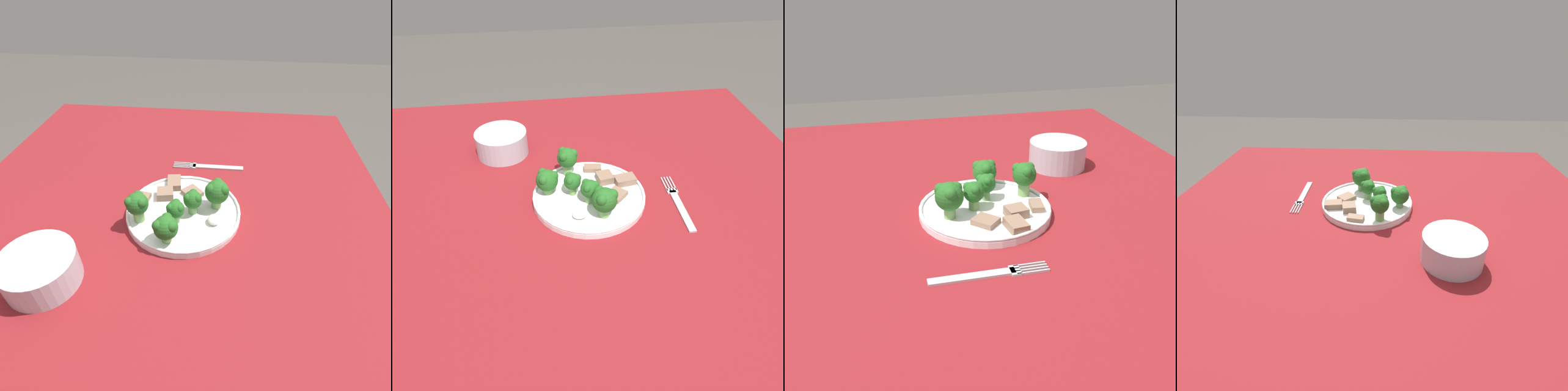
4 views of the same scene
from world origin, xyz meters
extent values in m
cube|color=maroon|center=(0.00, 0.00, 0.75)|extent=(1.17, 0.96, 0.03)
cylinder|color=brown|center=(-0.53, -0.42, 0.37)|extent=(0.06, 0.06, 0.74)
cylinder|color=brown|center=(-0.53, 0.42, 0.37)|extent=(0.06, 0.06, 0.74)
cylinder|color=white|center=(0.05, -0.03, 0.77)|extent=(0.24, 0.24, 0.01)
torus|color=white|center=(0.05, -0.03, 0.78)|extent=(0.24, 0.24, 0.01)
cube|color=#B2B2B7|center=(0.23, -0.10, 0.77)|extent=(0.02, 0.13, 0.00)
cube|color=#B2B2B7|center=(0.23, -0.03, 0.77)|extent=(0.02, 0.02, 0.00)
cube|color=#B2B2B7|center=(0.24, -0.01, 0.77)|extent=(0.00, 0.05, 0.00)
cube|color=#B2B2B7|center=(0.23, -0.01, 0.77)|extent=(0.00, 0.05, 0.00)
cube|color=#B2B2B7|center=(0.23, -0.01, 0.77)|extent=(0.00, 0.05, 0.00)
cube|color=#B2B2B7|center=(0.22, -0.01, 0.77)|extent=(0.00, 0.05, 0.00)
cylinder|color=#B7BCC6|center=(-0.14, 0.18, 0.80)|extent=(0.13, 0.13, 0.06)
cylinder|color=silver|center=(-0.14, 0.18, 0.79)|extent=(0.10, 0.10, 0.04)
cylinder|color=#709E56|center=(-0.04, -0.01, 0.79)|extent=(0.02, 0.02, 0.02)
sphere|color=#215B1E|center=(-0.04, -0.01, 0.81)|extent=(0.05, 0.05, 0.05)
sphere|color=#215B1E|center=(-0.03, -0.01, 0.82)|extent=(0.02, 0.02, 0.02)
sphere|color=#215B1E|center=(-0.05, 0.00, 0.82)|extent=(0.02, 0.02, 0.02)
sphere|color=#215B1E|center=(-0.05, -0.03, 0.82)|extent=(0.02, 0.02, 0.02)
cylinder|color=#709E56|center=(0.07, -0.10, 0.79)|extent=(0.02, 0.02, 0.02)
sphere|color=#215B1E|center=(0.07, -0.10, 0.82)|extent=(0.05, 0.05, 0.05)
sphere|color=#215B1E|center=(0.08, -0.10, 0.83)|extent=(0.02, 0.02, 0.02)
sphere|color=#215B1E|center=(0.06, -0.09, 0.83)|extent=(0.02, 0.02, 0.02)
sphere|color=#215B1E|center=(0.06, -0.11, 0.83)|extent=(0.02, 0.02, 0.02)
cylinder|color=#709E56|center=(0.01, 0.05, 0.79)|extent=(0.02, 0.02, 0.03)
sphere|color=#215B1E|center=(0.01, 0.05, 0.82)|extent=(0.05, 0.05, 0.05)
sphere|color=#215B1E|center=(0.02, 0.05, 0.83)|extent=(0.02, 0.02, 0.02)
sphere|color=#215B1E|center=(0.00, 0.06, 0.83)|extent=(0.02, 0.02, 0.02)
sphere|color=#215B1E|center=(0.00, 0.04, 0.83)|extent=(0.02, 0.02, 0.02)
cylinder|color=#709E56|center=(0.04, -0.05, 0.79)|extent=(0.02, 0.02, 0.02)
sphere|color=#215B1E|center=(0.04, -0.05, 0.81)|extent=(0.04, 0.04, 0.04)
sphere|color=#215B1E|center=(0.05, -0.05, 0.82)|extent=(0.02, 0.02, 0.02)
sphere|color=#215B1E|center=(0.04, -0.04, 0.82)|extent=(0.02, 0.02, 0.02)
sphere|color=#215B1E|center=(0.04, -0.06, 0.82)|extent=(0.02, 0.02, 0.02)
cylinder|color=#709E56|center=(0.01, -0.02, 0.79)|extent=(0.02, 0.02, 0.02)
sphere|color=#215B1E|center=(0.01, -0.02, 0.81)|extent=(0.04, 0.04, 0.04)
sphere|color=#215B1E|center=(0.02, -0.02, 0.82)|extent=(0.02, 0.02, 0.02)
sphere|color=#215B1E|center=(0.01, -0.01, 0.82)|extent=(0.02, 0.02, 0.02)
sphere|color=#215B1E|center=(0.01, -0.03, 0.82)|extent=(0.02, 0.02, 0.02)
cube|color=#846651|center=(0.10, -0.05, 0.78)|extent=(0.05, 0.05, 0.01)
cube|color=#846651|center=(0.09, 0.01, 0.79)|extent=(0.04, 0.04, 0.02)
cube|color=#846651|center=(0.13, 0.00, 0.79)|extent=(0.05, 0.04, 0.02)
cube|color=#846651|center=(0.07, 0.06, 0.78)|extent=(0.04, 0.03, 0.01)
ellipsoid|color=silver|center=(0.02, -0.10, 0.79)|extent=(0.03, 0.03, 0.02)
camera|label=1|loc=(-0.43, -0.11, 1.21)|focal=28.00mm
camera|label=2|loc=(-0.05, -0.66, 1.29)|focal=35.00mm
camera|label=3|loc=(0.76, -0.21, 1.16)|focal=42.00mm
camera|label=4|loc=(-0.01, 0.68, 1.18)|focal=28.00mm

